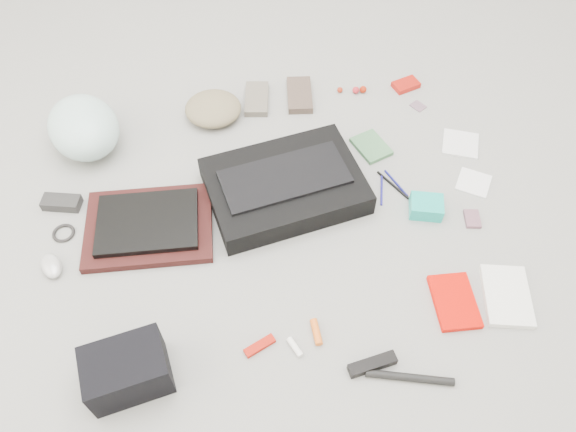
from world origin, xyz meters
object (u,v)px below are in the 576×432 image
object	(u,v)px
laptop	(147,222)
camera_bag	(127,370)
accordion_wallet	(426,207)
bike_helmet	(84,127)
book_red	(454,302)
messenger_bag	(285,186)

from	to	relation	value
laptop	camera_bag	distance (m)	0.51
laptop	accordion_wallet	size ratio (longest dim) A/B	3.04
bike_helmet	laptop	bearing A→B (deg)	-84.65
book_red	camera_bag	bearing A→B (deg)	-171.77
book_red	laptop	bearing A→B (deg)	158.10
bike_helmet	camera_bag	distance (m)	0.93
messenger_bag	camera_bag	distance (m)	0.78
accordion_wallet	book_red	bearing A→B (deg)	-77.02
laptop	camera_bag	bearing A→B (deg)	-92.96
messenger_bag	bike_helmet	distance (m)	0.75
laptop	accordion_wallet	distance (m)	0.92
messenger_bag	laptop	distance (m)	0.47
messenger_bag	accordion_wallet	bearing A→B (deg)	-28.67
laptop	book_red	distance (m)	0.99
book_red	bike_helmet	bearing A→B (deg)	146.12
messenger_bag	accordion_wallet	xyz separation A→B (m)	(0.43, -0.21, -0.02)
bike_helmet	camera_bag	xyz separation A→B (m)	(0.03, -0.93, -0.02)
bike_helmet	accordion_wallet	size ratio (longest dim) A/B	2.84
accordion_wallet	camera_bag	bearing A→B (deg)	-140.29
messenger_bag	bike_helmet	world-z (taller)	bike_helmet
messenger_bag	book_red	size ratio (longest dim) A/B	2.78
book_red	accordion_wallet	bearing A→B (deg)	90.29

